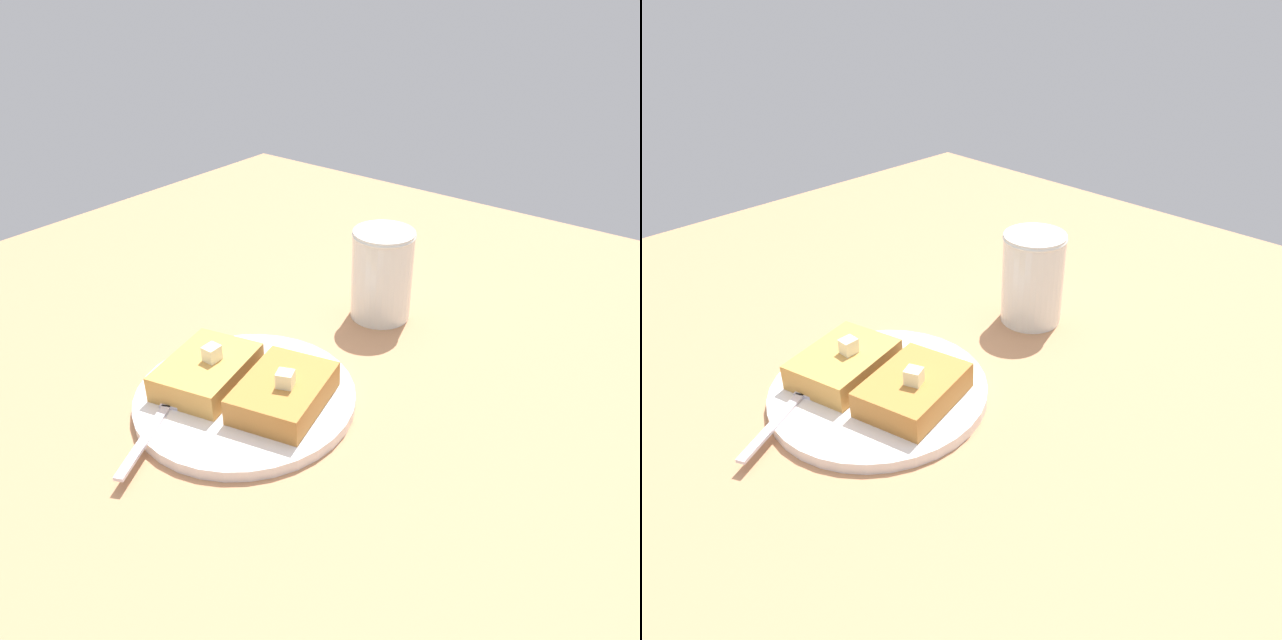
{
  "view_description": "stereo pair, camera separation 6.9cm",
  "coord_description": "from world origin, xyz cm",
  "views": [
    {
      "loc": [
        -38.91,
        46.36,
        42.07
      ],
      "look_at": [
        -2.8,
        -0.44,
        6.75
      ],
      "focal_mm": 35.0,
      "sensor_mm": 36.0,
      "label": 1
    },
    {
      "loc": [
        -44.1,
        41.85,
        42.07
      ],
      "look_at": [
        -2.8,
        -0.44,
        6.75
      ],
      "focal_mm": 35.0,
      "sensor_mm": 36.0,
      "label": 2
    }
  ],
  "objects": [
    {
      "name": "plate",
      "position": [
        -2.24,
        11.18,
        2.93
      ],
      "size": [
        22.32,
        22.32,
        1.2
      ],
      "color": "silver",
      "rests_on": "table_surface"
    },
    {
      "name": "table_surface",
      "position": [
        0.0,
        0.0,
        1.13
      ],
      "size": [
        113.56,
        113.56,
        2.25
      ],
      "primitive_type": "cube",
      "color": "#B07A52",
      "rests_on": "ground"
    },
    {
      "name": "syrup_jar",
      "position": [
        -3.36,
        -12.06,
        7.39
      ],
      "size": [
        7.62,
        7.62,
        11.31
      ],
      "color": "#45220A",
      "rests_on": "table_surface"
    },
    {
      "name": "toast_slice_middle",
      "position": [
        2.01,
        12.24,
        4.85
      ],
      "size": [
        9.95,
        11.85,
        2.8
      ],
      "primitive_type": "cube",
      "rotation": [
        0.0,
        0.0,
        0.24
      ],
      "color": "#C48D41",
      "rests_on": "plate"
    },
    {
      "name": "toast_slice_left",
      "position": [
        -6.48,
        10.12,
        4.85
      ],
      "size": [
        9.95,
        11.85,
        2.8
      ],
      "primitive_type": "cube",
      "rotation": [
        0.0,
        0.0,
        0.24
      ],
      "color": "#AF7232",
      "rests_on": "plate"
    },
    {
      "name": "butter_pat_primary",
      "position": [
        -7.15,
        10.59,
        7.05
      ],
      "size": [
        2.04,
        1.95,
        1.6
      ],
      "primitive_type": "cube",
      "rotation": [
        0.0,
        0.0,
        0.41
      ],
      "color": "#F3F1C1",
      "rests_on": "toast_slice_left"
    },
    {
      "name": "fork",
      "position": [
        1.3,
        18.49,
        3.63
      ],
      "size": [
        8.29,
        15.02,
        0.36
      ],
      "color": "silver",
      "rests_on": "plate"
    },
    {
      "name": "butter_pat_secondary",
      "position": [
        1.56,
        11.75,
        7.05
      ],
      "size": [
        1.46,
        1.62,
        1.6
      ],
      "primitive_type": "cube",
      "rotation": [
        0.0,
        0.0,
        1.59
      ],
      "color": "#F3F2C3",
      "rests_on": "toast_slice_middle"
    }
  ]
}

